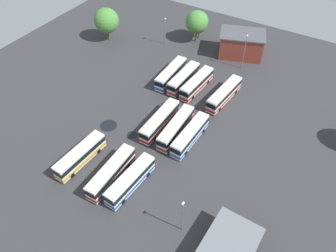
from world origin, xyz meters
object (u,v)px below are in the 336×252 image
(bus_row1_slot4, at_px, (190,135))
(bus_row2_slot0, at_px, (80,156))
(lamp_post_mid_lot, at_px, (165,30))
(bus_row2_slot2, at_px, (111,172))
(bus_row0_slot0, at_px, (171,74))
(bus_row1_slot3, at_px, (176,128))
(bus_row1_slot2, at_px, (160,121))
(bus_row2_slot3, at_px, (130,180))
(bus_row0_slot1, at_px, (184,78))
(lamp_post_far_corner, at_px, (182,216))
(tree_west_edge, at_px, (197,22))
(depot_building, at_px, (241,44))
(tree_east_edge, at_px, (106,21))
(lamp_post_near_entrance, at_px, (244,51))
(tree_northwest, at_px, (200,21))
(maintenance_shelter, at_px, (231,240))
(bus_row0_slot2, at_px, (197,83))
(bus_row0_slot4, at_px, (224,94))

(bus_row1_slot4, relative_size, bus_row2_slot0, 1.00)
(bus_row2_slot0, bearing_deg, lamp_post_mid_lot, -169.01)
(bus_row2_slot2, bearing_deg, bus_row0_slot0, -168.91)
(bus_row1_slot3, relative_size, bus_row2_slot2, 1.01)
(bus_row1_slot2, relative_size, bus_row1_slot4, 1.04)
(bus_row1_slot4, height_order, bus_row2_slot3, same)
(bus_row0_slot1, distance_m, bus_row2_slot3, 32.29)
(bus_row1_slot3, bearing_deg, bus_row0_slot1, -156.11)
(bus_row0_slot1, height_order, bus_row1_slot2, same)
(lamp_post_far_corner, height_order, tree_west_edge, tree_west_edge)
(tree_west_edge, bearing_deg, depot_building, 90.42)
(bus_row1_slot3, bearing_deg, tree_east_edge, -122.67)
(bus_row1_slot3, bearing_deg, bus_row0_slot0, -146.15)
(bus_row0_slot0, bearing_deg, tree_west_edge, -170.42)
(lamp_post_near_entrance, height_order, tree_northwest, lamp_post_near_entrance)
(lamp_post_far_corner, xyz_separation_m, tree_west_edge, (-54.05, -25.83, 1.70))
(bus_row0_slot1, distance_m, bus_row1_slot3, 17.23)
(bus_row2_slot3, bearing_deg, maintenance_shelter, 84.30)
(depot_building, bearing_deg, bus_row2_slot3, -0.04)
(bus_row2_slot3, bearing_deg, bus_row0_slot2, -174.55)
(tree_west_edge, bearing_deg, lamp_post_mid_lot, -49.89)
(tree_east_edge, bearing_deg, tree_northwest, 123.33)
(bus_row1_slot4, relative_size, depot_building, 0.85)
(bus_row1_slot3, distance_m, bus_row2_slot2, 16.78)
(bus_row2_slot2, height_order, maintenance_shelter, maintenance_shelter)
(bus_row2_slot2, bearing_deg, bus_row1_slot3, 164.99)
(depot_building, bearing_deg, lamp_post_near_entrance, 26.36)
(bus_row0_slot2, bearing_deg, maintenance_shelter, 34.83)
(bus_row1_slot2, distance_m, bus_row2_slot2, 16.20)
(bus_row2_slot3, xyz_separation_m, tree_east_edge, (-39.11, -36.03, 4.08))
(bus_row2_slot0, bearing_deg, bus_row1_slot3, 143.52)
(bus_row0_slot0, xyz_separation_m, tree_east_edge, (-7.44, -25.68, 4.08))
(bus_row0_slot0, distance_m, tree_northwest, 22.56)
(bus_row2_slot2, distance_m, tree_east_edge, 50.97)
(depot_building, height_order, lamp_post_far_corner, lamp_post_far_corner)
(bus_row2_slot3, bearing_deg, tree_northwest, -165.47)
(bus_row1_slot4, height_order, tree_northwest, tree_northwest)
(bus_row1_slot2, xyz_separation_m, bus_row2_slot3, (15.82, 3.68, -0.00))
(bus_row0_slot2, bearing_deg, bus_row1_slot2, -2.51)
(bus_row2_slot2, relative_size, tree_west_edge, 1.32)
(bus_row0_slot1, distance_m, lamp_post_mid_lot, 19.86)
(bus_row2_slot3, relative_size, maintenance_shelter, 1.28)
(bus_row1_slot2, relative_size, depot_building, 0.89)
(bus_row0_slot4, xyz_separation_m, tree_west_edge, (-20.25, -18.01, 4.16))
(bus_row0_slot0, distance_m, bus_row2_slot2, 32.65)
(bus_row0_slot0, relative_size, lamp_post_mid_lot, 1.54)
(bus_row2_slot2, relative_size, maintenance_shelter, 1.33)
(bus_row2_slot3, height_order, depot_building, depot_building)
(bus_row1_slot4, distance_m, tree_west_edge, 40.16)
(lamp_post_near_entrance, relative_size, tree_west_edge, 1.04)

